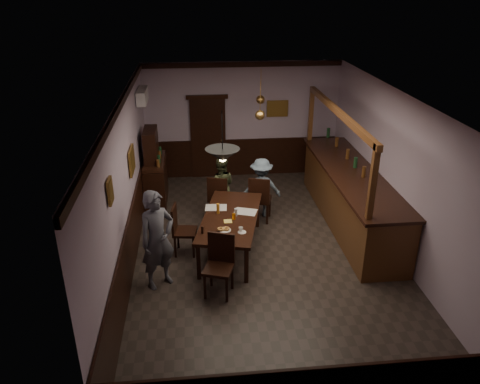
{
  "coord_description": "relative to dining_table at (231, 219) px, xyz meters",
  "views": [
    {
      "loc": [
        -1.26,
        -7.69,
        4.86
      ],
      "look_at": [
        -0.44,
        0.35,
        1.15
      ],
      "focal_mm": 35.0,
      "sensor_mm": 36.0,
      "label": 1
    }
  ],
  "objects": [
    {
      "name": "room",
      "position": [
        0.64,
        -0.15,
        0.81
      ],
      "size": [
        5.01,
        8.01,
        3.01
      ],
      "color": "#2D2621",
      "rests_on": "ground"
    },
    {
      "name": "soda_can",
      "position": [
        0.05,
        -0.14,
        0.12
      ],
      "size": [
        0.07,
        0.07,
        0.12
      ],
      "primitive_type": "cylinder",
      "color": "orange",
      "rests_on": "dining_table"
    },
    {
      "name": "pendant_brass_far",
      "position": [
        0.94,
        2.75,
        1.61
      ],
      "size": [
        0.2,
        0.2,
        0.81
      ],
      "color": "#BF8C3F",
      "rests_on": "ground"
    },
    {
      "name": "pastry_plate",
      "position": [
        -0.15,
        -0.55,
        0.07
      ],
      "size": [
        0.22,
        0.22,
        0.01
      ],
      "primitive_type": "cylinder",
      "color": "white",
      "rests_on": "dining_table"
    },
    {
      "name": "picture_left_small",
      "position": [
        -1.82,
        -1.75,
        1.46
      ],
      "size": [
        0.04,
        0.28,
        0.36
      ],
      "color": "olive",
      "rests_on": "ground"
    },
    {
      "name": "chair_near",
      "position": [
        -0.29,
        -1.28,
        -0.11
      ],
      "size": [
        0.58,
        0.58,
        1.06
      ],
      "rotation": [
        0.0,
        0.0,
        -0.33
      ],
      "color": "black",
      "rests_on": "ground"
    },
    {
      "name": "newspaper_left",
      "position": [
        -0.26,
        0.38,
        0.07
      ],
      "size": [
        0.45,
        0.34,
        0.01
      ],
      "primitive_type": "cube",
      "rotation": [
        0.0,
        0.0,
        -0.09
      ],
      "color": "silver",
      "rests_on": "dining_table"
    },
    {
      "name": "saucer",
      "position": [
        0.15,
        -0.65,
        0.07
      ],
      "size": [
        0.15,
        0.15,
        0.01
      ],
      "primitive_type": "cylinder",
      "color": "white",
      "rests_on": "dining_table"
    },
    {
      "name": "picture_back",
      "position": [
        1.54,
        3.81,
        1.11
      ],
      "size": [
        0.55,
        0.04,
        0.42
      ],
      "color": "olive",
      "rests_on": "ground"
    },
    {
      "name": "pendant_brass_mid",
      "position": [
        0.74,
        1.43,
        1.61
      ],
      "size": [
        0.2,
        0.2,
        0.81
      ],
      "color": "#BF8C3F",
      "rests_on": "ground"
    },
    {
      "name": "napkin",
      "position": [
        -0.07,
        -0.21,
        0.07
      ],
      "size": [
        0.18,
        0.18,
        0.0
      ],
      "primitive_type": "cube",
      "rotation": [
        0.0,
        0.0,
        -0.23
      ],
      "color": "#FFE15D",
      "rests_on": "dining_table"
    },
    {
      "name": "pastry_ring_b",
      "position": [
        -0.12,
        -0.55,
        0.1
      ],
      "size": [
        0.13,
        0.13,
        0.04
      ],
      "primitive_type": "torus",
      "color": "#C68C47",
      "rests_on": "pastry_plate"
    },
    {
      "name": "chair_side",
      "position": [
        -0.95,
        0.01,
        -0.14
      ],
      "size": [
        0.48,
        0.48,
        0.99
      ],
      "rotation": [
        0.0,
        0.0,
        1.43
      ],
      "color": "black",
      "rests_on": "ground"
    },
    {
      "name": "water_glass",
      "position": [
        0.1,
        0.0,
        0.14
      ],
      "size": [
        0.06,
        0.06,
        0.15
      ],
      "primitive_type": "cylinder",
      "color": "silver",
      "rests_on": "dining_table"
    },
    {
      "name": "person_standing",
      "position": [
        -1.31,
        -0.98,
        0.2
      ],
      "size": [
        0.77,
        0.71,
        1.76
      ],
      "primitive_type": "imported",
      "rotation": [
        0.0,
        0.0,
        0.61
      ],
      "color": "#4E4F5A",
      "rests_on": "ground"
    },
    {
      "name": "ac_unit",
      "position": [
        -1.74,
        2.75,
        1.76
      ],
      "size": [
        0.2,
        0.85,
        0.3
      ],
      "color": "white",
      "rests_on": "ground"
    },
    {
      "name": "beer_glass",
      "position": [
        -0.23,
        0.14,
        0.16
      ],
      "size": [
        0.06,
        0.06,
        0.2
      ],
      "primitive_type": "cylinder",
      "color": "#BF721E",
      "rests_on": "dining_table"
    },
    {
      "name": "person_seated_right",
      "position": [
        0.79,
        1.41,
        -0.01
      ],
      "size": [
        0.87,
        0.5,
        1.35
      ],
      "primitive_type": "imported",
      "rotation": [
        0.0,
        0.0,
        3.14
      ],
      "color": "slate",
      "rests_on": "ground"
    },
    {
      "name": "coffee_cup",
      "position": [
        0.13,
        -0.61,
        0.11
      ],
      "size": [
        0.1,
        0.1,
        0.07
      ],
      "primitive_type": "imported",
      "rotation": [
        0.0,
        0.0,
        -0.23
      ],
      "color": "white",
      "rests_on": "saucer"
    },
    {
      "name": "door_back",
      "position": [
        -0.26,
        3.8,
        0.36
      ],
      "size": [
        0.9,
        0.06,
        2.1
      ],
      "primitive_type": "cube",
      "color": "black",
      "rests_on": "ground"
    },
    {
      "name": "dining_table",
      "position": [
        0.0,
        0.0,
        0.0
      ],
      "size": [
        1.47,
        2.37,
        0.75
      ],
      "rotation": [
        0.0,
        0.0,
        -0.23
      ],
      "color": "black",
      "rests_on": "ground"
    },
    {
      "name": "sideboard",
      "position": [
        -1.57,
        2.42,
        0.02
      ],
      "size": [
        0.48,
        1.34,
        1.76
      ],
      "color": "black",
      "rests_on": "ground"
    },
    {
      "name": "pepper_mill",
      "position": [
        -0.55,
        -0.61,
        0.13
      ],
      "size": [
        0.04,
        0.04,
        0.14
      ],
      "primitive_type": "cylinder",
      "color": "black",
      "rests_on": "dining_table"
    },
    {
      "name": "picture_left_large",
      "position": [
        -1.82,
        0.65,
        1.01
      ],
      "size": [
        0.04,
        0.62,
        0.48
      ],
      "color": "olive",
      "rests_on": "ground"
    },
    {
      "name": "chair_far_left",
      "position": [
        -0.15,
        1.34,
        -0.13
      ],
      "size": [
        0.54,
        0.54,
        1.02
      ],
      "rotation": [
        0.0,
        0.0,
        2.88
      ],
      "color": "black",
      "rests_on": "ground"
    },
    {
      "name": "newspaper_right",
      "position": [
        0.3,
        0.14,
        0.07
      ],
      "size": [
        0.5,
        0.42,
        0.01
      ],
      "primitive_type": "cube",
      "rotation": [
        0.0,
        0.0,
        -0.33
      ],
      "color": "silver",
      "rests_on": "dining_table"
    },
    {
      "name": "pendant_iron",
      "position": [
        -0.18,
        -0.78,
        1.58
      ],
      "size": [
        0.56,
        0.56,
        0.85
      ],
      "color": "black",
      "rests_on": "ground"
    },
    {
      "name": "chair_far_right",
      "position": [
        0.72,
        1.13,
        -0.11
      ],
      "size": [
        0.57,
        0.57,
        1.05
      ],
      "rotation": [
        0.0,
        0.0,
        2.84
      ],
      "color": "black",
      "rests_on": "ground"
    },
    {
      "name": "bar_counter",
      "position": [
        2.63,
        0.86,
        -0.05
      ],
      "size": [
        1.05,
        4.5,
        2.52
      ],
      "color": "#4D2814",
      "rests_on": "ground"
    },
    {
      "name": "pastry_ring_a",
      "position": [
        -0.22,
        -0.55,
        0.1
      ],
      "size": [
        0.13,
        0.13,
        0.04
      ],
      "primitive_type": "torus",
      "color": "#C68C47",
      "rests_on": "pastry_plate"
    },
    {
      "name": "person_seated_left",
      "position": [
        -0.09,
        1.61,
        -0.02
      ],
      "size": [
        0.69,
        0.56,
        1.33
      ],
      "primitive_type": "imported",
      "rotation": [
        0.0,
        0.0,
        3.05
      ],
      "color": "#40472A",
      "rests_on": "ground"
    }
  ]
}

